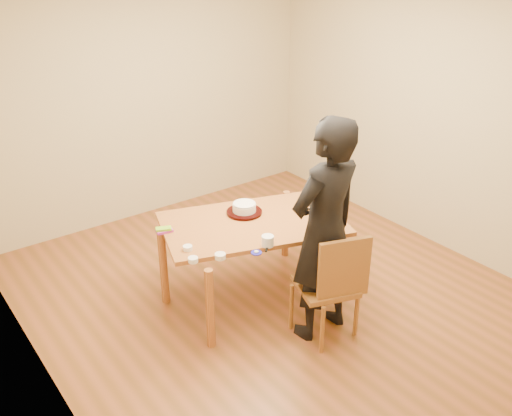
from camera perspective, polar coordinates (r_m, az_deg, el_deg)
room_shell at (r=4.91m, az=-0.48°, el=6.33°), size 4.00×4.50×2.70m
dining_table at (r=4.90m, az=-0.35°, el=-1.58°), size 1.74×1.34×0.04m
dining_chair at (r=4.62m, az=6.93°, el=-7.71°), size 0.56×0.56×0.04m
cake_plate at (r=5.04m, az=-1.18°, el=-0.42°), size 0.31×0.31×0.02m
cake at (r=5.02m, az=-1.18°, el=0.04°), size 0.21×0.21×0.07m
frosting_dome at (r=5.00m, az=-1.19°, el=0.51°), size 0.20×0.20×0.03m
frosting_tub at (r=4.51m, az=1.18°, el=-3.30°), size 0.10×0.10×0.09m
frosting_lid at (r=4.43m, az=0.04°, el=-4.49°), size 0.09×0.09×0.01m
frosting_dollop at (r=4.42m, az=0.04°, el=-4.35°), size 0.04×0.04×0.02m
ramekin_green at (r=4.36m, az=-3.60°, el=-4.83°), size 0.08×0.08×0.04m
ramekin_yellow at (r=4.50m, az=-6.85°, el=-3.98°), size 0.07×0.07×0.04m
ramekin_multi at (r=4.34m, az=-6.31°, el=-5.16°), size 0.08×0.08×0.04m
candy_box_pink at (r=4.79m, az=-9.13°, el=-2.28°), size 0.15×0.09×0.02m
candy_box_green at (r=4.78m, az=-9.23°, el=-2.07°), size 0.14×0.11×0.02m
spatula at (r=4.52m, az=1.18°, el=-3.83°), size 0.14×0.13×0.01m
person at (r=4.41m, az=6.86°, el=-2.34°), size 0.70×0.48×1.84m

